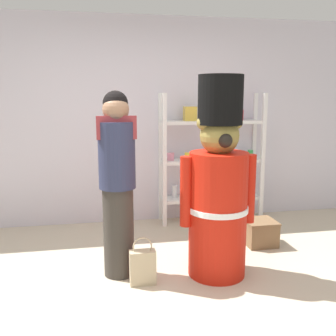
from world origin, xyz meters
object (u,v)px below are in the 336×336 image
Objects in this scene: merchandise_shelf at (212,157)px; person_shopper at (117,180)px; display_crate at (260,232)px; teddy_bear_guard at (218,190)px; shopping_bag at (143,267)px.

person_shopper is at bearing -133.06° from merchandise_shelf.
person_shopper reaches higher than display_crate.
teddy_bear_guard is 0.90m from person_shopper.
teddy_bear_guard is 0.95m from shopping_bag.
merchandise_shelf is 1.60m from teddy_bear_guard.
person_shopper reaches higher than shopping_bag.
display_crate is at bearing -73.46° from merchandise_shelf.
shopping_bag is at bearing -124.35° from merchandise_shelf.
merchandise_shelf is 0.99× the size of person_shopper.
merchandise_shelf is at bearing 46.94° from person_shopper.
merchandise_shelf reaches higher than shopping_bag.
person_shopper is 1.80m from display_crate.
shopping_bag is (0.19, -0.23, -0.73)m from person_shopper.
person_shopper is 4.98× the size of display_crate.
teddy_bear_guard is 4.20× the size of shopping_bag.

